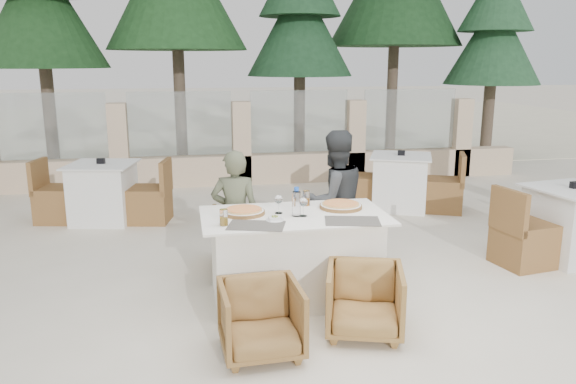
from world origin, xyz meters
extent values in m
plane|color=silver|center=(0.00, 0.00, 0.00)|extent=(80.00, 80.00, 0.00)
cube|color=#F1E9C5|center=(0.00, 14.00, 0.01)|extent=(30.00, 16.00, 0.01)
cone|color=#1C411C|center=(-3.50, 7.00, 2.75)|extent=(2.42, 2.42, 5.50)
cone|color=#1F4920|center=(-1.00, 7.50, 3.25)|extent=(2.86, 2.86, 6.50)
cone|color=#1D4526|center=(1.50, 7.20, 2.50)|extent=(2.20, 2.20, 5.00)
cone|color=#24522F|center=(5.50, 6.50, 2.25)|extent=(1.98, 1.98, 4.50)
cube|color=#58534B|center=(-0.41, -0.32, 0.77)|extent=(0.52, 0.41, 0.00)
cube|color=#57524A|center=(0.38, -0.34, 0.77)|extent=(0.51, 0.39, 0.00)
cylinder|color=#F65721|center=(-0.47, 0.05, 0.79)|extent=(0.42, 0.42, 0.05)
cylinder|color=#E9561F|center=(0.41, 0.09, 0.79)|extent=(0.41, 0.41, 0.05)
cylinder|color=#AFCBE6|center=(-0.04, -0.10, 0.90)|extent=(0.08, 0.08, 0.25)
cylinder|color=#C48F1B|center=(-0.67, -0.27, 0.84)|extent=(0.07, 0.07, 0.13)
cylinder|color=#C9711C|center=(0.12, 0.24, 0.84)|extent=(0.07, 0.07, 0.14)
imported|color=olive|center=(-0.39, 0.81, 0.31)|extent=(0.70, 0.72, 0.61)
imported|color=olive|center=(0.50, 0.64, 0.27)|extent=(0.67, 0.68, 0.54)
imported|color=olive|center=(-0.47, -0.96, 0.26)|extent=(0.59, 0.61, 0.53)
imported|color=olive|center=(0.36, -0.80, 0.27)|extent=(0.72, 0.73, 0.54)
imported|color=#53573F|center=(-0.51, 0.51, 0.63)|extent=(0.51, 0.39, 1.26)
imported|color=#343739|center=(0.49, 0.60, 0.71)|extent=(0.80, 0.69, 1.41)
camera|label=1|loc=(-0.96, -4.62, 2.06)|focal=35.00mm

